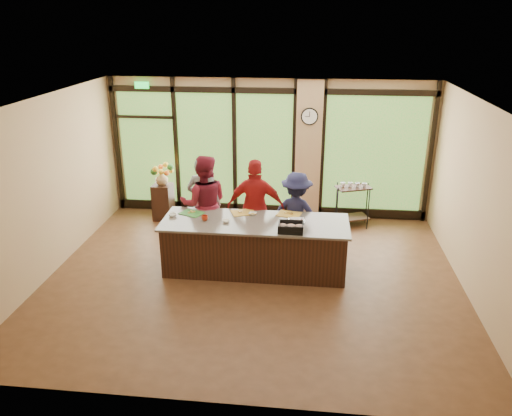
% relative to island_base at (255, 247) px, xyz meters
% --- Properties ---
extents(floor, '(7.00, 7.00, 0.00)m').
position_rel_island_base_xyz_m(floor, '(0.00, -0.30, -0.44)').
color(floor, '#4D2F1B').
rests_on(floor, ground).
extents(ceiling, '(7.00, 7.00, 0.00)m').
position_rel_island_base_xyz_m(ceiling, '(0.00, -0.30, 2.56)').
color(ceiling, white).
rests_on(ceiling, back_wall).
extents(back_wall, '(7.00, 0.00, 7.00)m').
position_rel_island_base_xyz_m(back_wall, '(0.00, 2.70, 1.06)').
color(back_wall, tan).
rests_on(back_wall, floor).
extents(left_wall, '(0.00, 6.00, 6.00)m').
position_rel_island_base_xyz_m(left_wall, '(-3.50, -0.30, 1.06)').
color(left_wall, tan).
rests_on(left_wall, floor).
extents(right_wall, '(0.00, 6.00, 6.00)m').
position_rel_island_base_xyz_m(right_wall, '(3.50, -0.30, 1.06)').
color(right_wall, tan).
rests_on(right_wall, floor).
extents(window_wall, '(6.90, 0.12, 3.00)m').
position_rel_island_base_xyz_m(window_wall, '(0.16, 2.65, 0.95)').
color(window_wall, tan).
rests_on(window_wall, floor).
extents(island_base, '(3.10, 1.00, 0.88)m').
position_rel_island_base_xyz_m(island_base, '(0.00, 0.00, 0.00)').
color(island_base, black).
rests_on(island_base, floor).
extents(countertop, '(3.20, 1.10, 0.04)m').
position_rel_island_base_xyz_m(countertop, '(0.00, 0.00, 0.46)').
color(countertop, slate).
rests_on(countertop, island_base).
extents(wall_clock, '(0.36, 0.04, 0.36)m').
position_rel_island_base_xyz_m(wall_clock, '(0.85, 2.57, 1.81)').
color(wall_clock, black).
rests_on(wall_clock, window_wall).
extents(cook_left, '(0.73, 0.55, 1.83)m').
position_rel_island_base_xyz_m(cook_left, '(-1.05, 0.76, 0.47)').
color(cook_left, slate).
rests_on(cook_left, floor).
extents(cook_midleft, '(1.01, 0.84, 1.86)m').
position_rel_island_base_xyz_m(cook_midleft, '(-1.03, 0.71, 0.49)').
color(cook_midleft, maroon).
rests_on(cook_midleft, floor).
extents(cook_midright, '(1.07, 0.45, 1.82)m').
position_rel_island_base_xyz_m(cook_midright, '(-0.06, 0.68, 0.47)').
color(cook_midright, maroon).
rests_on(cook_midright, floor).
extents(cook_right, '(1.12, 0.77, 1.58)m').
position_rel_island_base_xyz_m(cook_right, '(0.68, 0.76, 0.35)').
color(cook_right, '#1B1C3D').
rests_on(cook_right, floor).
extents(roasting_pan, '(0.42, 0.33, 0.07)m').
position_rel_island_base_xyz_m(roasting_pan, '(0.63, -0.34, 0.52)').
color(roasting_pan, black).
rests_on(roasting_pan, countertop).
extents(mixing_bowl, '(0.33, 0.33, 0.07)m').
position_rel_island_base_xyz_m(mixing_bowl, '(0.70, -0.03, 0.52)').
color(mixing_bowl, silver).
rests_on(mixing_bowl, countertop).
extents(cutting_board_left, '(0.47, 0.43, 0.01)m').
position_rel_island_base_xyz_m(cutting_board_left, '(-1.16, 0.24, 0.49)').
color(cutting_board_left, '#327B2C').
rests_on(cutting_board_left, countertop).
extents(cutting_board_center, '(0.49, 0.43, 0.01)m').
position_rel_island_base_xyz_m(cutting_board_center, '(-0.25, 0.38, 0.49)').
color(cutting_board_center, gold).
rests_on(cutting_board_center, countertop).
extents(cutting_board_right, '(0.46, 0.39, 0.01)m').
position_rel_island_base_xyz_m(cutting_board_right, '(0.56, 0.38, 0.49)').
color(cutting_board_right, gold).
rests_on(cutting_board_right, countertop).
extents(prep_bowl_near, '(0.16, 0.16, 0.05)m').
position_rel_island_base_xyz_m(prep_bowl_near, '(-1.46, 0.07, 0.50)').
color(prep_bowl_near, white).
rests_on(prep_bowl_near, countertop).
extents(prep_bowl_mid, '(0.15, 0.15, 0.04)m').
position_rel_island_base_xyz_m(prep_bowl_mid, '(-0.49, -0.09, 0.50)').
color(prep_bowl_mid, white).
rests_on(prep_bowl_mid, countertop).
extents(prep_bowl_far, '(0.17, 0.17, 0.03)m').
position_rel_island_base_xyz_m(prep_bowl_far, '(-0.08, 0.31, 0.50)').
color(prep_bowl_far, white).
rests_on(prep_bowl_far, countertop).
extents(red_ramekin, '(0.13, 0.13, 0.09)m').
position_rel_island_base_xyz_m(red_ramekin, '(-0.86, -0.05, 0.53)').
color(red_ramekin, '#A72810').
rests_on(red_ramekin, countertop).
extents(flower_stand, '(0.42, 0.42, 0.80)m').
position_rel_island_base_xyz_m(flower_stand, '(-2.26, 2.11, -0.04)').
color(flower_stand, black).
rests_on(flower_stand, floor).
extents(flower_vase, '(0.36, 0.36, 0.29)m').
position_rel_island_base_xyz_m(flower_vase, '(-2.26, 2.11, 0.50)').
color(flower_vase, '#947750').
rests_on(flower_vase, flower_stand).
extents(bar_cart, '(0.80, 0.63, 0.96)m').
position_rel_island_base_xyz_m(bar_cart, '(1.82, 2.20, 0.14)').
color(bar_cart, black).
rests_on(bar_cart, floor).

